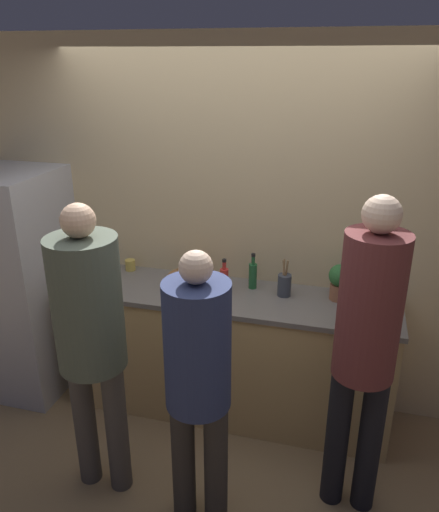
{
  "coord_description": "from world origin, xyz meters",
  "views": [
    {
      "loc": [
        0.75,
        -2.62,
        2.45
      ],
      "look_at": [
        0.0,
        0.14,
        1.29
      ],
      "focal_mm": 35.0,
      "sensor_mm": 36.0,
      "label": 1
    }
  ],
  "objects_px": {
    "person_right": "(366,340)",
    "utensil_crock": "(284,284)",
    "refrigerator": "(22,284)",
    "bottle_green": "(253,275)",
    "person_left": "(90,328)",
    "bottle_dark": "(384,316)",
    "fruit_bowl": "(192,281)",
    "cup_yellow": "(130,265)",
    "bottle_red": "(224,279)",
    "person_center": "(198,374)",
    "potted_plant": "(340,281)"
  },
  "relations": [
    {
      "from": "bottle_green",
      "to": "fruit_bowl",
      "type": "bearing_deg",
      "value": -169.46
    },
    {
      "from": "refrigerator",
      "to": "person_center",
      "type": "xyz_separation_m",
      "value": [
        1.67,
        -0.87,
        0.1
      ]
    },
    {
      "from": "bottle_dark",
      "to": "cup_yellow",
      "type": "bearing_deg",
      "value": 168.81
    },
    {
      "from": "person_right",
      "to": "bottle_dark",
      "type": "relative_size",
      "value": 11.48
    },
    {
      "from": "person_left",
      "to": "person_right",
      "type": "height_order",
      "value": "person_right"
    },
    {
      "from": "bottle_red",
      "to": "person_left",
      "type": "bearing_deg",
      "value": -119.92
    },
    {
      "from": "bottle_red",
      "to": "bottle_green",
      "type": "relative_size",
      "value": 0.94
    },
    {
      "from": "bottle_green",
      "to": "person_right",
      "type": "bearing_deg",
      "value": -45.67
    },
    {
      "from": "person_right",
      "to": "bottle_green",
      "type": "xyz_separation_m",
      "value": [
        -0.75,
        0.76,
        -0.05
      ]
    },
    {
      "from": "person_center",
      "to": "utensil_crock",
      "type": "distance_m",
      "value": 1.06
    },
    {
      "from": "bottle_red",
      "to": "bottle_dark",
      "type": "bearing_deg",
      "value": -10.15
    },
    {
      "from": "bottle_red",
      "to": "bottle_green",
      "type": "distance_m",
      "value": 0.21
    },
    {
      "from": "person_left",
      "to": "cup_yellow",
      "type": "relative_size",
      "value": 21.84
    },
    {
      "from": "cup_yellow",
      "to": "person_right",
      "type": "bearing_deg",
      "value": -25.95
    },
    {
      "from": "cup_yellow",
      "to": "utensil_crock",
      "type": "bearing_deg",
      "value": -5.75
    },
    {
      "from": "bottle_red",
      "to": "bottle_green",
      "type": "height_order",
      "value": "bottle_green"
    },
    {
      "from": "bottle_dark",
      "to": "fruit_bowl",
      "type": "bearing_deg",
      "value": 170.29
    },
    {
      "from": "utensil_crock",
      "to": "person_center",
      "type": "bearing_deg",
      "value": -105.47
    },
    {
      "from": "refrigerator",
      "to": "person_left",
      "type": "relative_size",
      "value": 0.96
    },
    {
      "from": "bottle_red",
      "to": "cup_yellow",
      "type": "distance_m",
      "value": 0.8
    },
    {
      "from": "utensil_crock",
      "to": "bottle_red",
      "type": "distance_m",
      "value": 0.41
    },
    {
      "from": "person_right",
      "to": "bottle_green",
      "type": "bearing_deg",
      "value": 134.33
    },
    {
      "from": "potted_plant",
      "to": "person_right",
      "type": "bearing_deg",
      "value": -77.66
    },
    {
      "from": "bottle_green",
      "to": "cup_yellow",
      "type": "relative_size",
      "value": 3.14
    },
    {
      "from": "person_right",
      "to": "fruit_bowl",
      "type": "bearing_deg",
      "value": 149.5
    },
    {
      "from": "refrigerator",
      "to": "utensil_crock",
      "type": "height_order",
      "value": "refrigerator"
    },
    {
      "from": "potted_plant",
      "to": "utensil_crock",
      "type": "bearing_deg",
      "value": -173.65
    },
    {
      "from": "person_left",
      "to": "bottle_dark",
      "type": "height_order",
      "value": "person_left"
    },
    {
      "from": "person_left",
      "to": "utensil_crock",
      "type": "relative_size",
      "value": 6.87
    },
    {
      "from": "person_left",
      "to": "utensil_crock",
      "type": "distance_m",
      "value": 1.32
    },
    {
      "from": "person_right",
      "to": "bottle_dark",
      "type": "xyz_separation_m",
      "value": [
        0.12,
        0.47,
        -0.09
      ]
    },
    {
      "from": "bottle_red",
      "to": "refrigerator",
      "type": "bearing_deg",
      "value": -176.49
    },
    {
      "from": "person_left",
      "to": "bottle_dark",
      "type": "distance_m",
      "value": 1.71
    },
    {
      "from": "person_right",
      "to": "cup_yellow",
      "type": "xyz_separation_m",
      "value": [
        -1.7,
        0.83,
        -0.11
      ]
    },
    {
      "from": "person_center",
      "to": "cup_yellow",
      "type": "bearing_deg",
      "value": 128.06
    },
    {
      "from": "utensil_crock",
      "to": "bottle_red",
      "type": "xyz_separation_m",
      "value": [
        -0.4,
        -0.05,
        0.01
      ]
    },
    {
      "from": "refrigerator",
      "to": "bottle_green",
      "type": "xyz_separation_m",
      "value": [
        1.72,
        0.21,
        0.19
      ]
    },
    {
      "from": "person_right",
      "to": "bottle_red",
      "type": "xyz_separation_m",
      "value": [
        -0.92,
        0.65,
        -0.06
      ]
    },
    {
      "from": "person_left",
      "to": "potted_plant",
      "type": "xyz_separation_m",
      "value": [
        1.27,
        0.99,
        -0.0
      ]
    },
    {
      "from": "person_right",
      "to": "potted_plant",
      "type": "bearing_deg",
      "value": 102.34
    },
    {
      "from": "refrigerator",
      "to": "potted_plant",
      "type": "relative_size",
      "value": 6.96
    },
    {
      "from": "cup_yellow",
      "to": "potted_plant",
      "type": "bearing_deg",
      "value": -2.95
    },
    {
      "from": "person_right",
      "to": "utensil_crock",
      "type": "relative_size",
      "value": 7.19
    },
    {
      "from": "person_right",
      "to": "cup_yellow",
      "type": "relative_size",
      "value": 22.85
    },
    {
      "from": "bottle_green",
      "to": "potted_plant",
      "type": "relative_size",
      "value": 1.04
    },
    {
      "from": "refrigerator",
      "to": "person_center",
      "type": "bearing_deg",
      "value": -27.7
    },
    {
      "from": "person_left",
      "to": "bottle_red",
      "type": "bearing_deg",
      "value": 60.08
    },
    {
      "from": "person_center",
      "to": "bottle_red",
      "type": "xyz_separation_m",
      "value": [
        -0.12,
        0.97,
        0.08
      ]
    },
    {
      "from": "person_right",
      "to": "utensil_crock",
      "type": "height_order",
      "value": "person_right"
    },
    {
      "from": "utensil_crock",
      "to": "bottle_green",
      "type": "bearing_deg",
      "value": 165.94
    }
  ]
}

